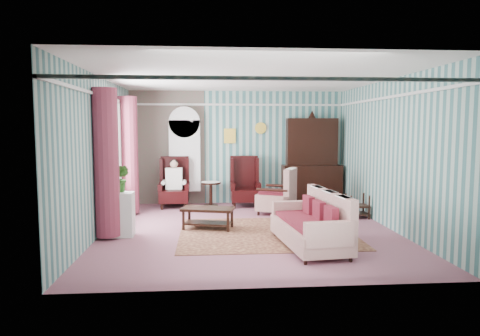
{
  "coord_description": "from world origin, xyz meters",
  "views": [
    {
      "loc": [
        -0.79,
        -8.06,
        1.98
      ],
      "look_at": [
        -0.12,
        0.6,
        1.14
      ],
      "focal_mm": 32.0,
      "sensor_mm": 36.0,
      "label": 1
    }
  ],
  "objects": [
    {
      "name": "sofa",
      "position": [
        0.87,
        -1.29,
        0.53
      ],
      "size": [
        1.27,
        1.98,
        1.05
      ],
      "primitive_type": "cube",
      "rotation": [
        0.0,
        0.0,
        1.68
      ],
      "color": "#C4B898",
      "rests_on": "floor"
    },
    {
      "name": "potted_plant_c",
      "position": [
        -2.51,
        -0.25,
        0.98
      ],
      "size": [
        0.26,
        0.26,
        0.35
      ],
      "primitive_type": "imported",
      "rotation": [
        0.0,
        0.0,
        -0.43
      ],
      "color": "#1B4917",
      "rests_on": "plant_stand"
    },
    {
      "name": "coffee_table",
      "position": [
        -0.78,
        0.13,
        0.21
      ],
      "size": [
        1.08,
        0.72,
        0.42
      ],
      "primitive_type": "cube",
      "rotation": [
        0.0,
        0.0,
        -0.25
      ],
      "color": "black",
      "rests_on": "floor"
    },
    {
      "name": "floor",
      "position": [
        0.0,
        0.0,
        0.0
      ],
      "size": [
        6.0,
        6.0,
        0.0
      ],
      "primitive_type": "plane",
      "color": "#995969",
      "rests_on": "ground"
    },
    {
      "name": "floral_armchair",
      "position": [
        0.78,
        1.5,
        0.51
      ],
      "size": [
        1.14,
        1.14,
        1.03
      ],
      "primitive_type": "cube",
      "rotation": [
        0.0,
        0.0,
        1.14
      ],
      "color": "#B7A68E",
      "rests_on": "floor"
    },
    {
      "name": "wingback_left",
      "position": [
        -1.6,
        2.45,
        0.62
      ],
      "size": [
        0.76,
        0.8,
        1.25
      ],
      "primitive_type": "cube",
      "color": "black",
      "rests_on": "floor"
    },
    {
      "name": "potted_plant_a",
      "position": [
        -2.42,
        -0.36,
        1.02
      ],
      "size": [
        0.51,
        0.48,
        0.45
      ],
      "primitive_type": "imported",
      "rotation": [
        0.0,
        0.0,
        0.4
      ],
      "color": "#194B17",
      "rests_on": "plant_stand"
    },
    {
      "name": "room_shell",
      "position": [
        -0.62,
        0.18,
        2.01
      ],
      "size": [
        5.53,
        6.02,
        2.91
      ],
      "color": "#3B6C6C",
      "rests_on": "ground"
    },
    {
      "name": "nest_table",
      "position": [
        2.47,
        0.9,
        0.27
      ],
      "size": [
        0.45,
        0.38,
        0.54
      ],
      "primitive_type": "cube",
      "color": "black",
      "rests_on": "floor"
    },
    {
      "name": "wingback_right",
      "position": [
        0.15,
        2.45,
        0.62
      ],
      "size": [
        0.76,
        0.8,
        1.25
      ],
      "primitive_type": "cube",
      "color": "black",
      "rests_on": "floor"
    },
    {
      "name": "dresser_hutch",
      "position": [
        1.9,
        2.72,
        1.18
      ],
      "size": [
        1.5,
        0.56,
        2.36
      ],
      "primitive_type": "cube",
      "color": "black",
      "rests_on": "floor"
    },
    {
      "name": "potted_plant_b",
      "position": [
        -2.34,
        -0.22,
        1.05
      ],
      "size": [
        0.32,
        0.29,
        0.49
      ],
      "primitive_type": "imported",
      "rotation": [
        0.0,
        0.0,
        -0.3
      ],
      "color": "#26531A",
      "rests_on": "plant_stand"
    },
    {
      "name": "bookcase",
      "position": [
        -1.35,
        2.84,
        1.12
      ],
      "size": [
        0.8,
        0.28,
        2.24
      ],
      "primitive_type": "cube",
      "color": "silver",
      "rests_on": "floor"
    },
    {
      "name": "rug",
      "position": [
        0.3,
        -0.3,
        0.01
      ],
      "size": [
        3.2,
        2.6,
        0.01
      ],
      "primitive_type": "cube",
      "color": "#4B191C",
      "rests_on": "floor"
    },
    {
      "name": "plant_stand",
      "position": [
        -2.4,
        -0.3,
        0.4
      ],
      "size": [
        0.55,
        0.35,
        0.8
      ],
      "primitive_type": "cube",
      "color": "white",
      "rests_on": "floor"
    },
    {
      "name": "round_side_table",
      "position": [
        -0.7,
        2.6,
        0.3
      ],
      "size": [
        0.5,
        0.5,
        0.6
      ],
      "primitive_type": "cylinder",
      "color": "black",
      "rests_on": "floor"
    },
    {
      "name": "seated_woman",
      "position": [
        -1.6,
        2.45,
        0.59
      ],
      "size": [
        0.44,
        0.4,
        1.18
      ],
      "primitive_type": null,
      "color": "beige",
      "rests_on": "floor"
    }
  ]
}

